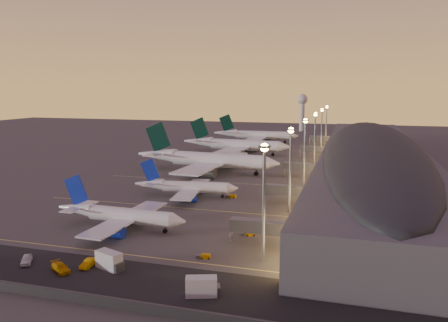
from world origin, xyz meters
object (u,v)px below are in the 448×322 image
Objects in this scene: airliner_wide_mid at (235,145)px; catering_truck_b at (203,287)px; catering_truck_a at (110,261)px; baggage_tug_b at (249,233)px; service_van_b at (61,268)px; baggage_tug_c at (231,196)px; airliner_narrow_north at (186,187)px; radar_tower at (302,106)px; airliner_wide_far at (255,135)px; service_van_d at (89,263)px; airliner_narrow_south at (120,215)px; baggage_tug_a at (204,256)px; service_van_c at (26,260)px; airliner_wide_near at (206,160)px.

airliner_wide_mid is 175.13m from catering_truck_b.
baggage_tug_b is at bearing 71.60° from catering_truck_a.
service_van_b is at bearing 158.22° from catering_truck_b.
baggage_tug_b is 0.56× the size of catering_truck_b.
airliner_wide_mid reaches higher than baggage_tug_b.
baggage_tug_c is at bearing 88.87° from baggage_tug_b.
radar_tower is (11.18, 250.63, 18.46)m from airliner_narrow_north.
airliner_wide_far is 8.61× the size of catering_truck_a.
airliner_narrow_north is 7.36× the size of service_van_d.
baggage_tug_a is (28.71, -13.76, -3.16)m from airliner_narrow_south.
airliner_narrow_north is (4.39, 37.68, -0.18)m from airliner_narrow_south.
airliner_wide_mid reaches higher than service_van_c.
catering_truck_b is 41.44m from service_van_c.
airliner_wide_far is at bearing 88.89° from baggage_tug_a.
baggage_tug_c is 0.71× the size of service_van_d.
airliner_wide_mid is at bearing 88.08° from airliner_narrow_north.
airliner_wide_near is 87.66m from baggage_tug_b.
catering_truck_b is 27.91m from service_van_d.
airliner_wide_mid is at bearing 83.37° from baggage_tug_b.
baggage_tug_b is 34.52m from catering_truck_b.
catering_truck_a is (15.72, -107.36, -3.95)m from airliner_wide_near.
airliner_wide_near is at bearing 35.91° from service_van_b.
service_van_d is at bearing -87.39° from airliner_wide_far.
airliner_wide_far is 199.39m from baggage_tug_b.
baggage_tug_a is at bearing -23.34° from airliner_narrow_south.
airliner_narrow_south is 6.56× the size of service_van_b.
airliner_narrow_north is 1.14× the size of radar_tower.
catering_truck_b is at bearing 5.68° from catering_truck_a.
airliner_wide_near reaches higher than service_van_d.
catering_truck_b is at bearing -73.65° from airliner_narrow_north.
airliner_wide_far reaches higher than service_van_d.
airliner_narrow_north is 56.98m from baggage_tug_a.
radar_tower reaches higher than baggage_tug_c.
catering_truck_b is at bearing -81.82° from baggage_tug_a.
airliner_wide_far is (-2.77, 116.43, -0.69)m from airliner_wide_near.
radar_tower is at bearing 89.19° from airliner_narrow_south.
service_van_d is at bearing -91.56° from radar_tower.
radar_tower is (22.14, 89.37, 16.90)m from airliner_wide_far.
catering_truck_a is 1.04× the size of catering_truck_b.
catering_truck_b is at bearing -80.74° from airliner_wide_far.
service_van_c reaches higher than baggage_tug_b.
service_van_c is (-3.11, -109.92, -4.79)m from airliner_wide_near.
baggage_tug_c is 67.13m from service_van_d.
baggage_tug_a is 38.15m from service_van_c.
radar_tower is 318.24m from service_van_b.
airliner_wide_far is 228.16m from service_van_b.
radar_tower is at bearing 109.29° from catering_truck_a.
airliner_wide_near is at bearing -89.50° from airliner_wide_far.
airliner_wide_mid is 1.07× the size of airliner_wide_far.
service_van_d is at bearing -94.77° from baggage_tug_c.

